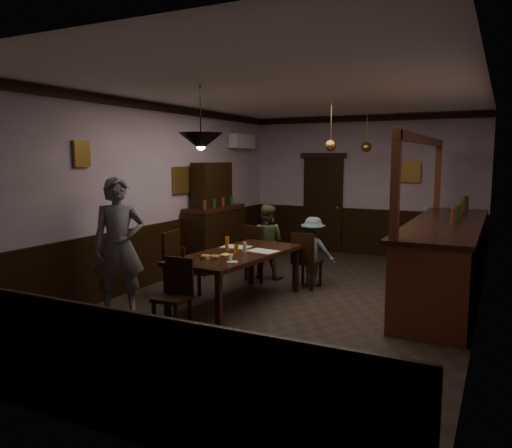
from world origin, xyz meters
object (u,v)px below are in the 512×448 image
Objects in this scene: chair_far_left at (257,251)px; chair_side at (178,262)px; chair_far_right at (305,258)px; bar_counter at (446,257)px; coffee_cup at (230,258)px; soda_can at (236,249)px; person_standing at (119,247)px; person_seated_left at (266,241)px; sideboard at (214,226)px; person_seated_right at (313,251)px; pendant_brass_mid at (331,146)px; pendant_iron at (201,142)px; dining_table at (237,257)px; chair_near at (175,291)px; pendant_brass_far at (366,147)px.

chair_side is at bearing 79.86° from chair_far_left.
chair_far_right is 0.21× the size of bar_counter.
soda_can reaches higher than coffee_cup.
chair_far_right is 7.62× the size of soda_can.
bar_counter reaches higher than chair_far_right.
person_standing is at bearing 84.31° from chair_far_left.
person_seated_left is at bearing 108.73° from coffee_cup.
sideboard is at bearing 55.70° from person_standing.
person_standing is (-0.22, -1.02, 0.37)m from chair_side.
coffee_cup is 0.55m from soda_can.
person_seated_right is 1.78m from pendant_brass_mid.
person_seated_left reaches higher than chair_side.
soda_can is 0.15× the size of pendant_iron.
sideboard is 2.75m from pendant_brass_mid.
pendant_iron is (0.21, -2.38, 1.65)m from person_seated_left.
person_seated_left is at bearing 100.47° from dining_table.
bar_counter is (2.04, 0.20, 0.04)m from person_seated_right.
coffee_cup is (0.35, 0.74, 0.31)m from chair_near.
pendant_brass_far reaches higher than coffee_cup.
chair_side is 1.27m from coffee_cup.
dining_table is at bearing 70.84° from chair_far_right.
person_seated_right is at bearing -155.49° from chair_far_left.
chair_side is 1.11m from person_standing.
sideboard is at bearing -12.59° from chair_far_right.
soda_can is 0.15× the size of pendant_brass_far.
sideboard is at bearing 128.30° from soda_can.
person_standing is at bearing 52.06° from person_seated_right.
pendant_brass_far reaches higher than chair_near.
pendant_iron reaches higher than coffee_cup.
bar_counter is at bearing -5.74° from pendant_brass_mid.
person_standing is at bearing -135.74° from dining_table.
person_seated_right is 1.40× the size of pendant_brass_mid.
chair_side is (-0.62, -1.43, 0.02)m from chair_far_left.
soda_can is 3.16m from bar_counter.
bar_counter is at bearing 173.98° from person_seated_left.
pendant_brass_mid is (0.15, 0.39, 1.73)m from person_seated_right.
chair_far_right is at bearing -172.30° from chair_far_left.
soda_can is at bearing 72.45° from chair_far_right.
pendant_brass_mid is at bearing -172.22° from person_seated_left.
pendant_brass_far is (0.35, 1.97, 1.73)m from person_seated_right.
soda_can is at bearing 117.45° from chair_far_left.
soda_can is at bearing 80.89° from chair_near.
person_standing is at bearing -152.05° from coffee_cup.
dining_table is 3.14m from bar_counter.
person_standing is 3.83m from pendant_brass_mid.
pendant_brass_mid reaches higher than dining_table.
sideboard is (-1.56, 1.94, 0.12)m from dining_table.
coffee_cup is at bearing 62.91° from chair_near.
pendant_iron is (-0.29, -0.22, 1.50)m from coffee_cup.
chair_far_left is 1.06× the size of chair_far_right.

